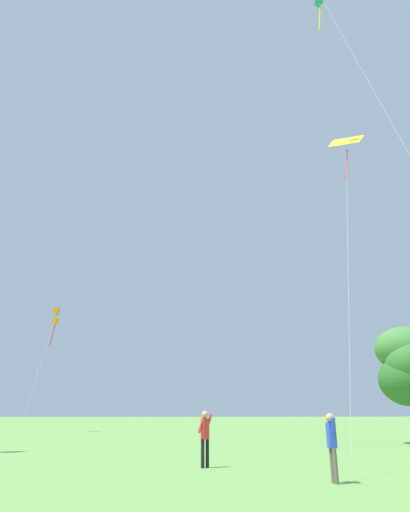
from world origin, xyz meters
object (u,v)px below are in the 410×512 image
(person_with_spool, at_px, (332,441))
(person_in_red_shirt, at_px, (205,433))
(kite_yellow_diamond, at_px, (346,152))
(tree_right_cluster, at_px, (409,364))
(kite_orange_box, at_px, (56,317))

(person_with_spool, height_order, person_in_red_shirt, person_in_red_shirt)
(kite_yellow_diamond, bearing_deg, person_with_spool, -125.46)
(person_in_red_shirt, bearing_deg, tree_right_cluster, 38.51)
(person_with_spool, distance_m, person_in_red_shirt, 4.77)
(kite_orange_box, distance_m, person_with_spool, 37.35)
(person_with_spool, bearing_deg, kite_orange_box, 114.40)
(kite_orange_box, bearing_deg, person_in_red_shirt, -67.68)
(kite_yellow_diamond, distance_m, tree_right_cluster, 14.05)
(kite_yellow_diamond, height_order, person_with_spool, kite_yellow_diamond)
(person_in_red_shirt, bearing_deg, kite_yellow_diamond, 11.26)
(person_with_spool, bearing_deg, person_in_red_shirt, 128.22)
(person_with_spool, relative_size, person_in_red_shirt, 0.96)
(person_in_red_shirt, xyz_separation_m, tree_right_cluster, (13.07, 10.40, 3.35))
(person_in_red_shirt, relative_size, tree_right_cluster, 0.26)
(kite_orange_box, height_order, person_in_red_shirt, kite_orange_box)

